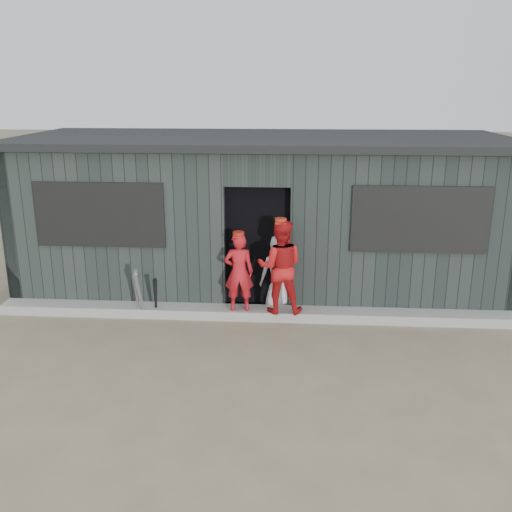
# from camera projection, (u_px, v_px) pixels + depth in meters

# --- Properties ---
(ground) EXTENTS (80.00, 80.00, 0.00)m
(ground) POSITION_uv_depth(u_px,v_px,m) (246.00, 375.00, 7.06)
(ground) COLOR #70644D
(ground) RESTS_ON ground
(curb) EXTENTS (8.00, 0.36, 0.15)m
(curb) POSITION_uv_depth(u_px,v_px,m) (256.00, 313.00, 8.78)
(curb) COLOR gray
(curb) RESTS_ON ground
(bat_left) EXTENTS (0.15, 0.31, 0.84)m
(bat_left) POSITION_uv_depth(u_px,v_px,m) (137.00, 293.00, 8.64)
(bat_left) COLOR gray
(bat_left) RESTS_ON ground
(bat_mid) EXTENTS (0.13, 0.28, 0.78)m
(bat_mid) POSITION_uv_depth(u_px,v_px,m) (140.00, 296.00, 8.59)
(bat_mid) COLOR gray
(bat_mid) RESTS_ON ground
(bat_right) EXTENTS (0.15, 0.31, 0.68)m
(bat_right) POSITION_uv_depth(u_px,v_px,m) (156.00, 297.00, 8.69)
(bat_right) COLOR black
(bat_right) RESTS_ON ground
(player_red_left) EXTENTS (0.46, 0.33, 1.21)m
(player_red_left) POSITION_uv_depth(u_px,v_px,m) (239.00, 272.00, 8.54)
(player_red_left) COLOR #B5161E
(player_red_left) RESTS_ON curb
(player_red_right) EXTENTS (0.69, 0.54, 1.42)m
(player_red_right) POSITION_uv_depth(u_px,v_px,m) (280.00, 267.00, 8.45)
(player_red_right) COLOR red
(player_red_right) RESTS_ON curb
(player_grey_back) EXTENTS (0.70, 0.56, 1.25)m
(player_grey_back) POSITION_uv_depth(u_px,v_px,m) (279.00, 273.00, 8.94)
(player_grey_back) COLOR silver
(player_grey_back) RESTS_ON ground
(dugout) EXTENTS (8.30, 3.30, 2.62)m
(dugout) POSITION_uv_depth(u_px,v_px,m) (263.00, 213.00, 10.04)
(dugout) COLOR black
(dugout) RESTS_ON ground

